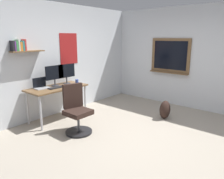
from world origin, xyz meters
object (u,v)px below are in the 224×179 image
(desk, at_px, (57,91))
(backpack, at_px, (165,110))
(laptop, at_px, (41,86))
(coffee_mug, at_px, (77,81))
(monitor_primary, at_px, (55,74))
(office_chair, at_px, (77,112))
(computer_mouse, at_px, (67,85))
(monitor_secondary, at_px, (66,72))
(keyboard, at_px, (57,88))

(desk, xyz_separation_m, backpack, (1.61, -1.83, -0.46))
(laptop, bearing_deg, coffee_mug, -11.98)
(backpack, bearing_deg, laptop, 133.86)
(laptop, distance_m, monitor_primary, 0.39)
(desk, height_order, backpack, desk)
(office_chair, xyz_separation_m, backpack, (1.78, -0.98, -0.20))
(desk, distance_m, coffee_mug, 0.57)
(office_chair, height_order, laptop, laptop)
(desk, height_order, office_chair, office_chair)
(desk, bearing_deg, office_chair, -101.53)
(laptop, bearing_deg, office_chair, -83.07)
(laptop, distance_m, computer_mouse, 0.56)
(laptop, bearing_deg, monitor_primary, -8.40)
(monitor_primary, bearing_deg, laptop, 171.60)
(office_chair, bearing_deg, laptop, 96.93)
(monitor_primary, bearing_deg, desk, -107.70)
(monitor_secondary, relative_size, keyboard, 1.25)
(desk, bearing_deg, backpack, -48.68)
(desk, bearing_deg, computer_mouse, -20.27)
(desk, distance_m, laptop, 0.36)
(keyboard, bearing_deg, desk, 50.50)
(monitor_primary, height_order, coffee_mug, monitor_primary)
(coffee_mug, bearing_deg, monitor_secondary, 145.85)
(backpack, bearing_deg, office_chair, 151.12)
(backpack, bearing_deg, computer_mouse, 128.53)
(monitor_primary, distance_m, coffee_mug, 0.58)
(desk, bearing_deg, coffee_mug, -3.03)
(monitor_primary, xyz_separation_m, backpack, (1.58, -1.93, -0.81))
(office_chair, relative_size, monitor_secondary, 2.05)
(monitor_secondary, height_order, coffee_mug, monitor_secondary)
(monitor_primary, relative_size, coffee_mug, 5.04)
(laptop, relative_size, computer_mouse, 2.98)
(coffee_mug, distance_m, backpack, 2.17)
(monitor_secondary, bearing_deg, backpack, -57.11)
(desk, distance_m, backpack, 2.48)
(desk, xyz_separation_m, office_chair, (-0.17, -0.85, -0.27))
(keyboard, height_order, coffee_mug, coffee_mug)
(desk, xyz_separation_m, coffee_mug, (0.55, -0.03, 0.13))
(computer_mouse, bearing_deg, coffee_mug, 8.40)
(backpack, bearing_deg, monitor_secondary, 122.89)
(desk, distance_m, monitor_primary, 0.37)
(desk, distance_m, computer_mouse, 0.25)
(desk, relative_size, keyboard, 3.53)
(laptop, height_order, monitor_primary, monitor_primary)
(office_chair, distance_m, computer_mouse, 0.93)
(keyboard, xyz_separation_m, coffee_mug, (0.62, 0.05, 0.04))
(monitor_primary, bearing_deg, coffee_mug, -14.18)
(office_chair, relative_size, laptop, 3.06)
(laptop, xyz_separation_m, backpack, (1.90, -1.98, -0.60))
(desk, bearing_deg, monitor_primary, 72.30)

